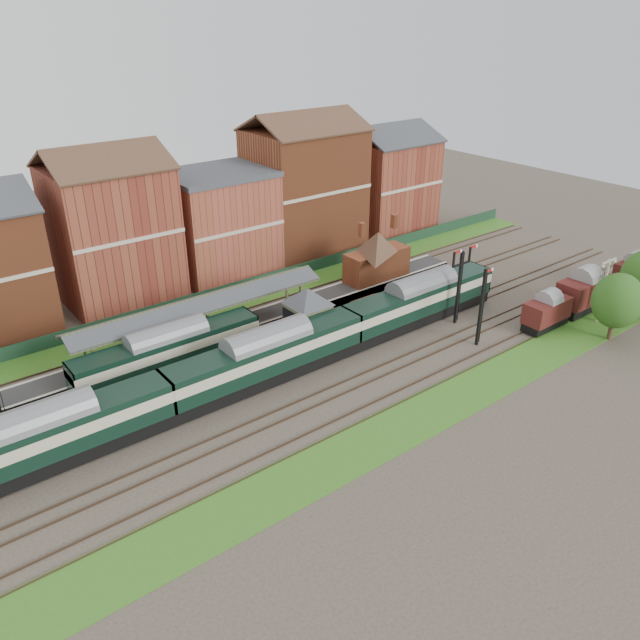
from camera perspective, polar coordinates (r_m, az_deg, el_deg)
ground at (r=60.82m, az=3.01°, el=-2.55°), size 160.00×160.00×0.00m
grass_back at (r=72.30m, az=-5.29°, el=2.36°), size 90.00×4.50×0.06m
grass_front at (r=53.72m, az=11.46°, el=-7.40°), size 90.00×5.00×0.06m
fence at (r=73.56m, az=-6.17°, el=3.38°), size 90.00×0.12×1.50m
platform at (r=64.91m, az=-5.97°, el=-0.17°), size 55.00×3.40×1.00m
signal_box at (r=59.89m, az=-1.12°, el=0.45°), size 5.40×5.40×6.00m
brick_hut at (r=65.38m, az=4.50°, el=0.79°), size 3.20×2.64×2.94m
station_building at (r=73.07m, az=5.25°, el=5.97°), size 8.10×8.10×5.90m
canopy at (r=60.55m, az=-10.93°, el=1.71°), size 26.00×3.89×4.08m
semaphore_bracket at (r=65.15m, az=12.63°, el=3.41°), size 3.60×0.25×8.18m
semaphore_siding at (r=61.37m, az=14.54°, el=1.22°), size 1.23×0.25×8.00m
yard_lamp at (r=70.42m, az=24.52°, el=2.79°), size 2.60×0.22×7.00m
town_backdrop at (r=77.04m, az=-9.34°, el=9.22°), size 69.00×10.00×16.00m
dmu_train at (r=54.40m, az=-4.80°, el=-3.29°), size 57.14×3.00×4.39m
platform_railcar at (r=57.04m, az=-13.68°, el=-2.76°), size 17.40×2.74×4.01m
goods_van_a at (r=67.66m, az=20.02°, el=0.73°), size 5.44×2.36×3.30m
goods_van_b at (r=72.87m, az=22.95°, el=2.38°), size 6.61×2.86×4.01m
goods_van_c at (r=82.08m, az=26.75°, el=3.98°), size 5.54×2.40×3.36m
tree_far at (r=66.89m, az=25.55°, el=1.59°), size 4.80×4.80×7.01m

